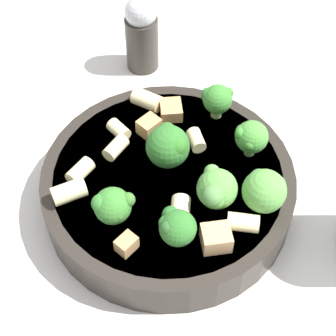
# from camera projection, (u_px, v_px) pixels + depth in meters

# --- Properties ---
(ground_plane) EXTENTS (2.00, 2.00, 0.00)m
(ground_plane) POSITION_uv_depth(u_px,v_px,m) (168.00, 201.00, 0.54)
(ground_plane) COLOR beige
(pasta_bowl) EXTENTS (0.23, 0.23, 0.04)m
(pasta_bowl) POSITION_uv_depth(u_px,v_px,m) (168.00, 186.00, 0.53)
(pasta_bowl) COLOR #28231E
(pasta_bowl) RESTS_ON ground_plane
(broccoli_floret_0) EXTENTS (0.03, 0.03, 0.04)m
(broccoli_floret_0) POSITION_uv_depth(u_px,v_px,m) (217.00, 99.00, 0.54)
(broccoli_floret_0) COLOR #93B766
(broccoli_floret_0) RESTS_ON pasta_bowl
(broccoli_floret_1) EXTENTS (0.03, 0.03, 0.04)m
(broccoli_floret_1) POSITION_uv_depth(u_px,v_px,m) (251.00, 137.00, 0.51)
(broccoli_floret_1) COLOR #84AD60
(broccoli_floret_1) RESTS_ON pasta_bowl
(broccoli_floret_2) EXTENTS (0.04, 0.04, 0.04)m
(broccoli_floret_2) POSITION_uv_depth(u_px,v_px,m) (264.00, 190.00, 0.47)
(broccoli_floret_2) COLOR #93B766
(broccoli_floret_2) RESTS_ON pasta_bowl
(broccoli_floret_3) EXTENTS (0.03, 0.03, 0.04)m
(broccoli_floret_3) POSITION_uv_depth(u_px,v_px,m) (112.00, 206.00, 0.47)
(broccoli_floret_3) COLOR #84AD60
(broccoli_floret_3) RESTS_ON pasta_bowl
(broccoli_floret_4) EXTENTS (0.04, 0.04, 0.04)m
(broccoli_floret_4) POSITION_uv_depth(u_px,v_px,m) (216.00, 190.00, 0.48)
(broccoli_floret_4) COLOR #93B766
(broccoli_floret_4) RESTS_ON pasta_bowl
(broccoli_floret_5) EXTENTS (0.04, 0.04, 0.04)m
(broccoli_floret_5) POSITION_uv_depth(u_px,v_px,m) (170.00, 147.00, 0.50)
(broccoli_floret_5) COLOR #9EC175
(broccoli_floret_5) RESTS_ON pasta_bowl
(broccoli_floret_6) EXTENTS (0.03, 0.03, 0.04)m
(broccoli_floret_6) POSITION_uv_depth(u_px,v_px,m) (176.00, 227.00, 0.45)
(broccoli_floret_6) COLOR #93B766
(broccoli_floret_6) RESTS_ON pasta_bowl
(rigatoni_0) EXTENTS (0.01, 0.03, 0.01)m
(rigatoni_0) POSITION_uv_depth(u_px,v_px,m) (80.00, 171.00, 0.51)
(rigatoni_0) COLOR beige
(rigatoni_0) RESTS_ON pasta_bowl
(rigatoni_1) EXTENTS (0.02, 0.02, 0.01)m
(rigatoni_1) POSITION_uv_depth(u_px,v_px,m) (119.00, 130.00, 0.54)
(rigatoni_1) COLOR beige
(rigatoni_1) RESTS_ON pasta_bowl
(rigatoni_2) EXTENTS (0.03, 0.02, 0.02)m
(rigatoni_2) POSITION_uv_depth(u_px,v_px,m) (147.00, 100.00, 0.56)
(rigatoni_2) COLOR beige
(rigatoni_2) RESTS_ON pasta_bowl
(rigatoni_3) EXTENTS (0.01, 0.03, 0.01)m
(rigatoni_3) POSITION_uv_depth(u_px,v_px,m) (116.00, 148.00, 0.52)
(rigatoni_3) COLOR beige
(rigatoni_3) RESTS_ON pasta_bowl
(rigatoni_4) EXTENTS (0.03, 0.02, 0.01)m
(rigatoni_4) POSITION_uv_depth(u_px,v_px,m) (192.00, 138.00, 0.53)
(rigatoni_4) COLOR beige
(rigatoni_4) RESTS_ON pasta_bowl
(rigatoni_5) EXTENTS (0.03, 0.03, 0.02)m
(rigatoni_5) POSITION_uv_depth(u_px,v_px,m) (180.00, 209.00, 0.48)
(rigatoni_5) COLOR beige
(rigatoni_5) RESTS_ON pasta_bowl
(rigatoni_6) EXTENTS (0.03, 0.03, 0.02)m
(rigatoni_6) POSITION_uv_depth(u_px,v_px,m) (243.00, 222.00, 0.47)
(rigatoni_6) COLOR beige
(rigatoni_6) RESTS_ON pasta_bowl
(rigatoni_7) EXTENTS (0.03, 0.03, 0.02)m
(rigatoni_7) POSITION_uv_depth(u_px,v_px,m) (69.00, 192.00, 0.49)
(rigatoni_7) COLOR beige
(rigatoni_7) RESTS_ON pasta_bowl
(chicken_chunk_0) EXTENTS (0.03, 0.03, 0.02)m
(chicken_chunk_0) POSITION_uv_depth(u_px,v_px,m) (216.00, 238.00, 0.46)
(chicken_chunk_0) COLOR tan
(chicken_chunk_0) RESTS_ON pasta_bowl
(chicken_chunk_1) EXTENTS (0.01, 0.02, 0.01)m
(chicken_chunk_1) POSITION_uv_depth(u_px,v_px,m) (127.00, 244.00, 0.46)
(chicken_chunk_1) COLOR tan
(chicken_chunk_1) RESTS_ON pasta_bowl
(chicken_chunk_2) EXTENTS (0.02, 0.02, 0.02)m
(chicken_chunk_2) POSITION_uv_depth(u_px,v_px,m) (149.00, 126.00, 0.54)
(chicken_chunk_2) COLOR tan
(chicken_chunk_2) RESTS_ON pasta_bowl
(chicken_chunk_3) EXTENTS (0.03, 0.03, 0.01)m
(chicken_chunk_3) POSITION_uv_depth(u_px,v_px,m) (171.00, 110.00, 0.55)
(chicken_chunk_3) COLOR tan
(chicken_chunk_3) RESTS_ON pasta_bowl
(pepper_shaker) EXTENTS (0.04, 0.04, 0.09)m
(pepper_shaker) POSITION_uv_depth(u_px,v_px,m) (142.00, 33.00, 0.63)
(pepper_shaker) COLOR #332D28
(pepper_shaker) RESTS_ON ground_plane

